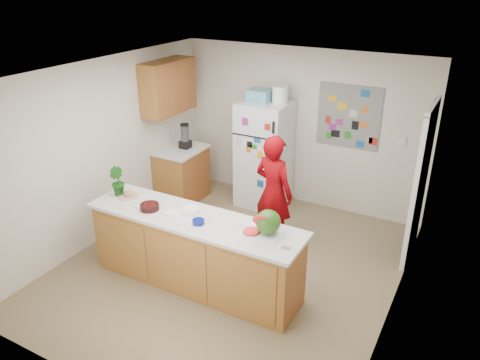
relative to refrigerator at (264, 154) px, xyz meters
The scene contains 26 objects.
floor 2.12m from the refrigerator, 76.54° to the right, with size 4.00×4.50×0.02m, color brown.
wall_back 0.71m from the refrigerator, 40.18° to the left, with size 4.00×0.02×2.50m, color beige.
wall_left 2.48m from the refrigerator, 129.69° to the right, with size 0.02×4.50×2.50m, color beige.
wall_right 3.12m from the refrigerator, 37.39° to the right, with size 0.02×4.50×2.50m, color beige.
ceiling 2.55m from the refrigerator, 76.54° to the right, with size 4.00×4.50×0.02m, color white.
doorway 2.48m from the refrigerator, 10.01° to the right, with size 0.03×0.85×2.04m, color black.
peninsula_base 2.43m from the refrigerator, 84.00° to the right, with size 2.60×0.62×0.88m, color brown.
peninsula_top 2.39m from the refrigerator, 84.00° to the right, with size 2.68×0.70×0.04m, color silver.
side_counter_base 1.41m from the refrigerator, 156.86° to the right, with size 0.60×0.80×0.86m, color brown.
side_counter_top 1.35m from the refrigerator, 156.86° to the right, with size 0.64×0.84×0.04m, color silver.
upper_cabinets 1.82m from the refrigerator, 157.05° to the right, with size 0.35×1.00×0.80m, color brown.
refrigerator is the anchor object (origin of this frame).
fridge_top_bin 0.95m from the refrigerator, behind, with size 0.35×0.28×0.18m, color #5999B2.
photo_collage 1.43m from the refrigerator, 16.61° to the left, with size 0.95×0.01×0.95m, color slate.
person 1.31m from the refrigerator, 58.40° to the right, with size 0.59×0.39×1.61m, color #6F0207.
blender_appliance 1.30m from the refrigerator, 158.74° to the right, with size 0.13×0.13×0.38m, color black.
cutting_board 2.57m from the refrigerator, 64.55° to the right, with size 0.42×0.31×0.01m, color silver.
watermelon 2.59m from the refrigerator, 63.15° to the right, with size 0.27×0.27×0.27m, color #2D6211.
watermelon_slice 2.58m from the refrigerator, 67.13° to the right, with size 0.18×0.18×0.02m, color #DF2456.
cherry_bowl 2.48m from the refrigerator, 97.32° to the right, with size 0.23×0.23×0.07m, color black.
white_bowl 2.31m from the refrigerator, 86.04° to the right, with size 0.21×0.21×0.06m, color white.
cobalt_bowl 2.50m from the refrigerator, 81.22° to the right, with size 0.14×0.14×0.05m, color navy.
plate 2.44m from the refrigerator, 108.29° to the right, with size 0.26×0.26×0.02m, color beige.
paper_towel 2.43m from the refrigerator, 89.84° to the right, with size 0.19×0.17×0.02m, color white.
keys 2.87m from the refrigerator, 59.61° to the right, with size 0.09×0.04×0.01m, color gray.
potted_plant 2.52m from the refrigerator, 111.72° to the right, with size 0.20×0.16×0.36m, color #104212.
Camera 1 is at (2.55, -4.40, 3.52)m, focal length 35.00 mm.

